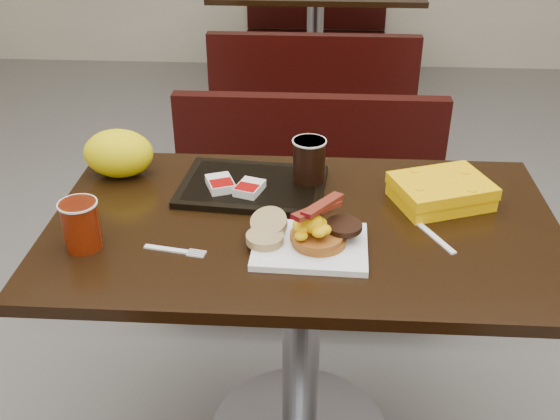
# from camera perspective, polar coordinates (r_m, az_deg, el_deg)

# --- Properties ---
(table_near) EXTENTS (1.20, 0.70, 0.75)m
(table_near) POSITION_cam_1_polar(r_m,az_deg,el_deg) (1.77, 1.84, -11.37)
(table_near) COLOR black
(table_near) RESTS_ON floor
(bench_near_n) EXTENTS (1.00, 0.46, 0.72)m
(bench_near_n) POSITION_cam_1_polar(r_m,az_deg,el_deg) (2.35, 2.37, -0.21)
(bench_near_n) COLOR black
(bench_near_n) RESTS_ON floor
(table_far) EXTENTS (1.20, 0.70, 0.75)m
(table_far) POSITION_cam_1_polar(r_m,az_deg,el_deg) (4.10, 3.02, 13.64)
(table_far) COLOR black
(table_far) RESTS_ON floor
(bench_far_s) EXTENTS (1.00, 0.46, 0.72)m
(bench_far_s) POSITION_cam_1_polar(r_m,az_deg,el_deg) (3.44, 2.85, 10.03)
(bench_far_s) COLOR black
(bench_far_s) RESTS_ON floor
(bench_far_n) EXTENTS (1.00, 0.46, 0.72)m
(bench_far_n) POSITION_cam_1_polar(r_m,az_deg,el_deg) (4.77, 3.13, 15.89)
(bench_far_n) COLOR black
(bench_far_n) RESTS_ON floor
(platter) EXTENTS (0.26, 0.20, 0.01)m
(platter) POSITION_cam_1_polar(r_m,az_deg,el_deg) (1.45, 2.64, -3.17)
(platter) COLOR white
(platter) RESTS_ON table_near
(pancake_stack) EXTENTS (0.13, 0.13, 0.02)m
(pancake_stack) POSITION_cam_1_polar(r_m,az_deg,el_deg) (1.44, 3.42, -2.41)
(pancake_stack) COLOR #A6541B
(pancake_stack) RESTS_ON platter
(sausage_patty) EXTENTS (0.10, 0.10, 0.01)m
(sausage_patty) POSITION_cam_1_polar(r_m,az_deg,el_deg) (1.45, 5.57, -1.40)
(sausage_patty) COLOR black
(sausage_patty) RESTS_ON pancake_stack
(scrambled_eggs) EXTENTS (0.11, 0.10, 0.05)m
(scrambled_eggs) POSITION_cam_1_polar(r_m,az_deg,el_deg) (1.41, 2.82, -1.34)
(scrambled_eggs) COLOR #FFB105
(scrambled_eggs) RESTS_ON pancake_stack
(bacon_strips) EXTENTS (0.14, 0.15, 0.01)m
(bacon_strips) POSITION_cam_1_polar(r_m,az_deg,el_deg) (1.42, 3.24, 0.11)
(bacon_strips) COLOR #4F050E
(bacon_strips) RESTS_ON scrambled_eggs
(muffin_bottom) EXTENTS (0.10, 0.10, 0.02)m
(muffin_bottom) POSITION_cam_1_polar(r_m,az_deg,el_deg) (1.44, -1.32, -2.48)
(muffin_bottom) COLOR tan
(muffin_bottom) RESTS_ON platter
(muffin_top) EXTENTS (0.10, 0.11, 0.05)m
(muffin_top) POSITION_cam_1_polar(r_m,az_deg,el_deg) (1.47, -0.97, -1.12)
(muffin_top) COLOR tan
(muffin_top) RESTS_ON platter
(coffee_cup_near) EXTENTS (0.08, 0.08, 0.11)m
(coffee_cup_near) POSITION_cam_1_polar(r_m,az_deg,el_deg) (1.49, -16.91, -1.27)
(coffee_cup_near) COLOR #992005
(coffee_cup_near) RESTS_ON table_near
(fork) EXTENTS (0.14, 0.05, 0.00)m
(fork) POSITION_cam_1_polar(r_m,az_deg,el_deg) (1.47, -9.86, -3.37)
(fork) COLOR white
(fork) RESTS_ON table_near
(knife) EXTENTS (0.09, 0.16, 0.00)m
(knife) POSITION_cam_1_polar(r_m,az_deg,el_deg) (1.53, 13.07, -2.10)
(knife) COLOR white
(knife) RESTS_ON table_near
(condiment_syrup) EXTENTS (0.04, 0.04, 0.01)m
(condiment_syrup) POSITION_cam_1_polar(r_m,az_deg,el_deg) (1.62, -1.63, 0.76)
(condiment_syrup) COLOR #B44E07
(condiment_syrup) RESTS_ON table_near
(condiment_ketchup) EXTENTS (0.04, 0.03, 0.01)m
(condiment_ketchup) POSITION_cam_1_polar(r_m,az_deg,el_deg) (1.60, 3.79, 0.36)
(condiment_ketchup) COLOR #8C0504
(condiment_ketchup) RESTS_ON table_near
(tray) EXTENTS (0.39, 0.29, 0.02)m
(tray) POSITION_cam_1_polar(r_m,az_deg,el_deg) (1.68, -2.39, 2.06)
(tray) COLOR black
(tray) RESTS_ON table_near
(hashbrown_sleeve_left) EXTENTS (0.09, 0.10, 0.02)m
(hashbrown_sleeve_left) POSITION_cam_1_polar(r_m,az_deg,el_deg) (1.66, -5.22, 2.29)
(hashbrown_sleeve_left) COLOR silver
(hashbrown_sleeve_left) RESTS_ON tray
(hashbrown_sleeve_right) EXTENTS (0.08, 0.09, 0.02)m
(hashbrown_sleeve_right) POSITION_cam_1_polar(r_m,az_deg,el_deg) (1.63, -2.67, 1.92)
(hashbrown_sleeve_right) COLOR silver
(hashbrown_sleeve_right) RESTS_ON tray
(coffee_cup_far) EXTENTS (0.10, 0.10, 0.11)m
(coffee_cup_far) POSITION_cam_1_polar(r_m,az_deg,el_deg) (1.67, 2.54, 4.32)
(coffee_cup_far) COLOR black
(coffee_cup_far) RESTS_ON tray
(clamshell) EXTENTS (0.27, 0.24, 0.06)m
(clamshell) POSITION_cam_1_polar(r_m,az_deg,el_deg) (1.66, 13.84, 1.58)
(clamshell) COLOR #FAB404
(clamshell) RESTS_ON table_near
(paper_bag) EXTENTS (0.21, 0.18, 0.13)m
(paper_bag) POSITION_cam_1_polar(r_m,az_deg,el_deg) (1.78, -13.86, 4.82)
(paper_bag) COLOR #FEED08
(paper_bag) RESTS_ON table_near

